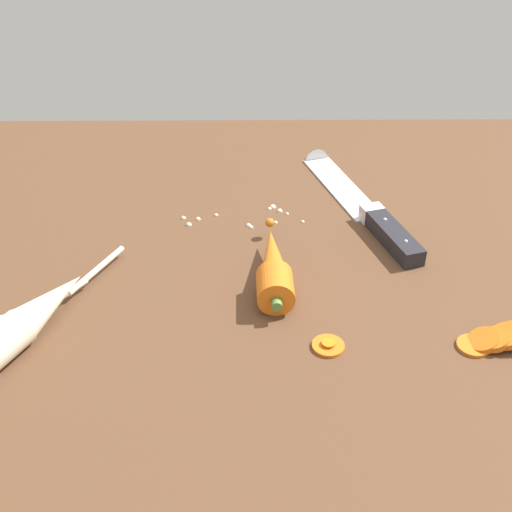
# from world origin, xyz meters

# --- Properties ---
(ground_plane) EXTENTS (1.20, 0.90, 0.04)m
(ground_plane) POSITION_xyz_m (0.00, 0.00, -0.02)
(ground_plane) COLOR brown
(chefs_knife) EXTENTS (0.13, 0.34, 0.04)m
(chefs_knife) POSITION_xyz_m (0.14, 0.14, 0.01)
(chefs_knife) COLOR silver
(chefs_knife) RESTS_ON ground_plane
(whole_carrot) EXTENTS (0.04, 0.18, 0.04)m
(whole_carrot) POSITION_xyz_m (0.02, -0.05, 0.02)
(whole_carrot) COLOR orange
(whole_carrot) RESTS_ON ground_plane
(parsnip_front) EXTENTS (0.12, 0.22, 0.04)m
(parsnip_front) POSITION_xyz_m (-0.23, -0.13, 0.02)
(parsnip_front) COLOR beige
(parsnip_front) RESTS_ON ground_plane
(carrot_slice_stack) EXTENTS (0.10, 0.04, 0.04)m
(carrot_slice_stack) POSITION_xyz_m (0.26, -0.16, 0.01)
(carrot_slice_stack) COLOR orange
(carrot_slice_stack) RESTS_ON ground_plane
(carrot_slice_stray_near) EXTENTS (0.03, 0.03, 0.01)m
(carrot_slice_stray_near) POSITION_xyz_m (0.07, -0.17, 0.00)
(carrot_slice_stray_near) COLOR orange
(carrot_slice_stray_near) RESTS_ON ground_plane
(mince_crumbs) EXTENTS (0.17, 0.06, 0.01)m
(mince_crumbs) POSITION_xyz_m (-0.02, 0.10, 0.00)
(mince_crumbs) COLOR beige
(mince_crumbs) RESTS_ON ground_plane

